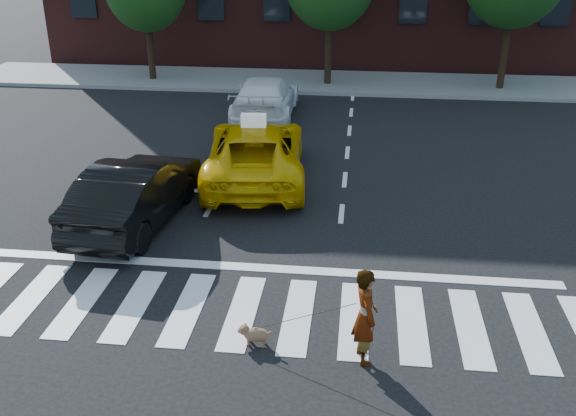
{
  "coord_description": "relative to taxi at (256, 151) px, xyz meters",
  "views": [
    {
      "loc": [
        1.94,
        -9.55,
        6.46
      ],
      "look_at": [
        0.57,
        2.18,
        1.1
      ],
      "focal_mm": 40.0,
      "sensor_mm": 36.0,
      "label": 1
    }
  ],
  "objects": [
    {
      "name": "ground",
      "position": [
        0.8,
        -6.45,
        -0.76
      ],
      "size": [
        120.0,
        120.0,
        0.0
      ],
      "primitive_type": "plane",
      "color": "black",
      "rests_on": "ground"
    },
    {
      "name": "crosswalk",
      "position": [
        0.8,
        -6.45,
        -0.76
      ],
      "size": [
        13.0,
        2.4,
        0.01
      ],
      "primitive_type": "cube",
      "color": "silver",
      "rests_on": "ground"
    },
    {
      "name": "stop_line",
      "position": [
        0.8,
        -4.85,
        -0.76
      ],
      "size": [
        12.0,
        0.3,
        0.01
      ],
      "primitive_type": "cube",
      "color": "silver",
      "rests_on": "ground"
    },
    {
      "name": "sidewalk_far",
      "position": [
        0.8,
        11.05,
        -0.69
      ],
      "size": [
        30.0,
        4.0,
        0.15
      ],
      "primitive_type": "cube",
      "color": "slate",
      "rests_on": "ground"
    },
    {
      "name": "taxi",
      "position": [
        0.0,
        0.0,
        0.0
      ],
      "size": [
        3.15,
        5.74,
        1.52
      ],
      "primitive_type": "imported",
      "rotation": [
        0.0,
        0.0,
        3.26
      ],
      "color": "#DEA804",
      "rests_on": "ground"
    },
    {
      "name": "black_sedan",
      "position": [
        -2.27,
        -3.04,
        -0.01
      ],
      "size": [
        2.03,
        4.72,
        1.51
      ],
      "primitive_type": "imported",
      "rotation": [
        0.0,
        0.0,
        3.05
      ],
      "color": "black",
      "rests_on": "ground"
    },
    {
      "name": "white_suv",
      "position": [
        -0.6,
        5.74,
        -0.04
      ],
      "size": [
        2.13,
        5.03,
        1.45
      ],
      "primitive_type": "imported",
      "rotation": [
        0.0,
        0.0,
        3.16
      ],
      "color": "white",
      "rests_on": "ground"
    },
    {
      "name": "woman",
      "position": [
        2.96,
        -7.55,
        0.06
      ],
      "size": [
        0.55,
        0.68,
        1.64
      ],
      "primitive_type": "imported",
      "rotation": [
        0.0,
        0.0,
        1.87
      ],
      "color": "#999999",
      "rests_on": "ground"
    },
    {
      "name": "dog",
      "position": [
        1.16,
        -7.36,
        -0.56
      ],
      "size": [
        0.6,
        0.28,
        0.34
      ],
      "rotation": [
        0.0,
        0.0,
        -0.13
      ],
      "color": "olive",
      "rests_on": "ground"
    },
    {
      "name": "taxi_sign",
      "position": [
        0.0,
        -0.2,
        0.92
      ],
      "size": [
        0.68,
        0.35,
        0.32
      ],
      "primitive_type": "cube",
      "rotation": [
        0.0,
        0.0,
        3.26
      ],
      "color": "white",
      "rests_on": "taxi"
    }
  ]
}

